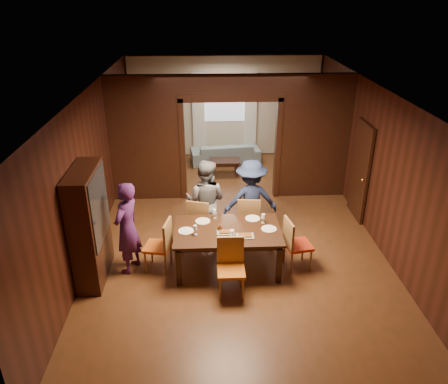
{
  "coord_description": "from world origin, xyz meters",
  "views": [
    {
      "loc": [
        -0.58,
        -7.91,
        4.6
      ],
      "look_at": [
        -0.24,
        -0.4,
        1.05
      ],
      "focal_mm": 35.0,
      "sensor_mm": 36.0,
      "label": 1
    }
  ],
  "objects_px": {
    "person_purple": "(127,228)",
    "sofa": "(225,153)",
    "coffee_table": "(225,167)",
    "chair_left": "(157,245)",
    "chair_far_r": "(248,217)",
    "hutch": "(89,226)",
    "person_grey": "(206,201)",
    "chair_near": "(231,269)",
    "chair_far_l": "(201,220)",
    "dining_table": "(228,248)",
    "chair_right": "(298,244)",
    "person_navy": "(251,200)"
  },
  "relations": [
    {
      "from": "chair_far_l",
      "to": "chair_near",
      "type": "bearing_deg",
      "value": 123.36
    },
    {
      "from": "chair_left",
      "to": "chair_far_r",
      "type": "relative_size",
      "value": 1.0
    },
    {
      "from": "dining_table",
      "to": "chair_right",
      "type": "xyz_separation_m",
      "value": [
        1.25,
        -0.07,
        0.1
      ]
    },
    {
      "from": "sofa",
      "to": "chair_near",
      "type": "height_order",
      "value": "chair_near"
    },
    {
      "from": "dining_table",
      "to": "chair_far_l",
      "type": "height_order",
      "value": "chair_far_l"
    },
    {
      "from": "dining_table",
      "to": "chair_far_l",
      "type": "relative_size",
      "value": 1.91
    },
    {
      "from": "person_grey",
      "to": "sofa",
      "type": "height_order",
      "value": "person_grey"
    },
    {
      "from": "person_navy",
      "to": "chair_near",
      "type": "height_order",
      "value": "person_navy"
    },
    {
      "from": "person_navy",
      "to": "dining_table",
      "type": "distance_m",
      "value": 1.22
    },
    {
      "from": "chair_far_r",
      "to": "chair_left",
      "type": "bearing_deg",
      "value": 33.86
    },
    {
      "from": "person_navy",
      "to": "dining_table",
      "type": "height_order",
      "value": "person_navy"
    },
    {
      "from": "person_purple",
      "to": "chair_far_l",
      "type": "relative_size",
      "value": 1.73
    },
    {
      "from": "person_grey",
      "to": "chair_near",
      "type": "distance_m",
      "value": 1.82
    },
    {
      "from": "sofa",
      "to": "dining_table",
      "type": "xyz_separation_m",
      "value": [
        -0.21,
        -5.17,
        0.1
      ]
    },
    {
      "from": "coffee_table",
      "to": "chair_right",
      "type": "distance_m",
      "value": 4.51
    },
    {
      "from": "chair_far_r",
      "to": "hutch",
      "type": "xyz_separation_m",
      "value": [
        -2.77,
        -1.1,
        0.52
      ]
    },
    {
      "from": "chair_left",
      "to": "person_grey",
      "type": "bearing_deg",
      "value": 149.85
    },
    {
      "from": "person_navy",
      "to": "chair_far_r",
      "type": "bearing_deg",
      "value": 55.67
    },
    {
      "from": "person_purple",
      "to": "person_navy",
      "type": "xyz_separation_m",
      "value": [
        2.24,
        1.03,
        -0.02
      ]
    },
    {
      "from": "chair_left",
      "to": "chair_far_r",
      "type": "distance_m",
      "value": 1.94
    },
    {
      "from": "person_grey",
      "to": "coffee_table",
      "type": "xyz_separation_m",
      "value": [
        0.53,
        3.34,
        -0.64
      ]
    },
    {
      "from": "person_purple",
      "to": "sofa",
      "type": "relative_size",
      "value": 0.87
    },
    {
      "from": "person_purple",
      "to": "sofa",
      "type": "distance_m",
      "value": 5.57
    },
    {
      "from": "person_purple",
      "to": "chair_left",
      "type": "height_order",
      "value": "person_purple"
    },
    {
      "from": "person_grey",
      "to": "chair_left",
      "type": "relative_size",
      "value": 1.74
    },
    {
      "from": "person_purple",
      "to": "chair_near",
      "type": "xyz_separation_m",
      "value": [
        1.74,
        -0.77,
        -0.36
      ]
    },
    {
      "from": "person_grey",
      "to": "chair_near",
      "type": "bearing_deg",
      "value": 119.76
    },
    {
      "from": "person_purple",
      "to": "chair_far_l",
      "type": "distance_m",
      "value": 1.58
    },
    {
      "from": "coffee_table",
      "to": "chair_near",
      "type": "xyz_separation_m",
      "value": [
        -0.14,
        -5.08,
        0.28
      ]
    },
    {
      "from": "chair_near",
      "to": "chair_left",
      "type": "bearing_deg",
      "value": 148.23
    },
    {
      "from": "person_navy",
      "to": "chair_near",
      "type": "distance_m",
      "value": 1.9
    },
    {
      "from": "chair_far_r",
      "to": "chair_near",
      "type": "distance_m",
      "value": 1.77
    },
    {
      "from": "person_purple",
      "to": "coffee_table",
      "type": "relative_size",
      "value": 2.1
    },
    {
      "from": "person_purple",
      "to": "person_navy",
      "type": "distance_m",
      "value": 2.46
    },
    {
      "from": "person_purple",
      "to": "chair_left",
      "type": "relative_size",
      "value": 1.73
    },
    {
      "from": "coffee_table",
      "to": "chair_left",
      "type": "distance_m",
      "value": 4.53
    },
    {
      "from": "dining_table",
      "to": "chair_left",
      "type": "relative_size",
      "value": 1.91
    },
    {
      "from": "person_navy",
      "to": "coffee_table",
      "type": "relative_size",
      "value": 2.06
    },
    {
      "from": "person_navy",
      "to": "chair_far_l",
      "type": "xyz_separation_m",
      "value": [
        -0.98,
        -0.14,
        -0.34
      ]
    },
    {
      "from": "chair_far_l",
      "to": "chair_right",
      "type": "bearing_deg",
      "value": 168.32
    },
    {
      "from": "person_navy",
      "to": "chair_far_l",
      "type": "relative_size",
      "value": 1.7
    },
    {
      "from": "sofa",
      "to": "dining_table",
      "type": "height_order",
      "value": "dining_table"
    },
    {
      "from": "person_purple",
      "to": "dining_table",
      "type": "distance_m",
      "value": 1.79
    },
    {
      "from": "person_grey",
      "to": "coffee_table",
      "type": "distance_m",
      "value": 3.44
    },
    {
      "from": "dining_table",
      "to": "chair_far_r",
      "type": "relative_size",
      "value": 1.91
    },
    {
      "from": "person_purple",
      "to": "person_grey",
      "type": "distance_m",
      "value": 1.66
    },
    {
      "from": "dining_table",
      "to": "person_purple",
      "type": "bearing_deg",
      "value": -179.57
    },
    {
      "from": "person_purple",
      "to": "chair_far_l",
      "type": "height_order",
      "value": "person_purple"
    },
    {
      "from": "person_purple",
      "to": "chair_far_r",
      "type": "xyz_separation_m",
      "value": [
        2.19,
        0.94,
        -0.36
      ]
    },
    {
      "from": "chair_right",
      "to": "hutch",
      "type": "bearing_deg",
      "value": 80.97
    }
  ]
}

